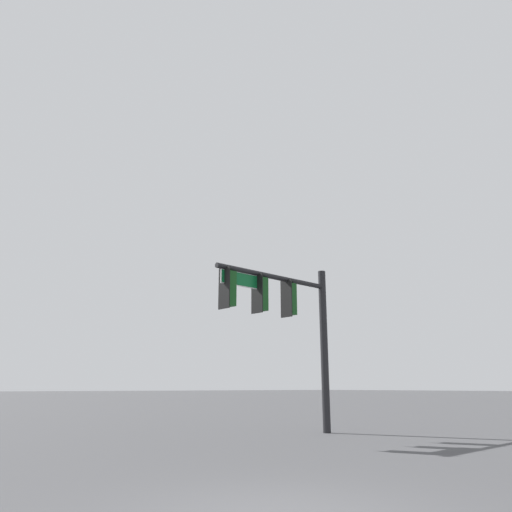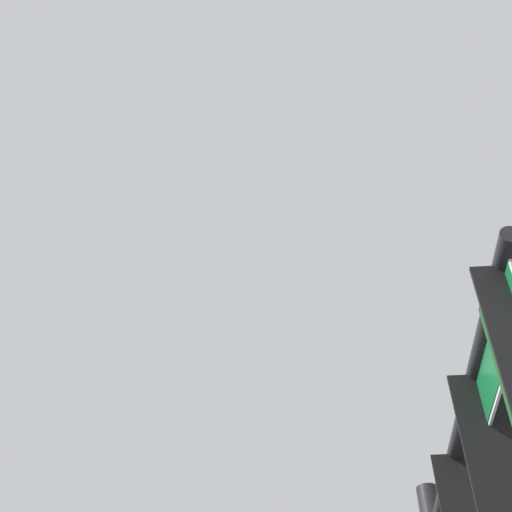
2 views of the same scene
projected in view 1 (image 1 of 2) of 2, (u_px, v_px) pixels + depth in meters
name	position (u px, v px, depth m)	size (l,w,h in m)	color
signal_pole_near	(289.00, 314.00, 17.17)	(5.19, 0.93, 5.79)	black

